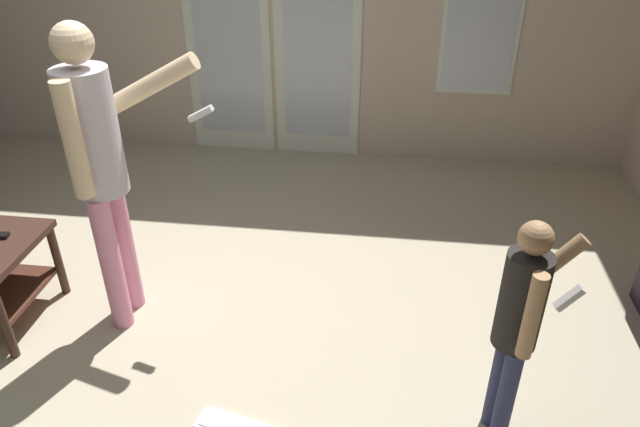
# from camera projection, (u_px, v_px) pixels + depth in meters

# --- Properties ---
(ground_plane) EXTENTS (6.34, 5.24, 0.02)m
(ground_plane) POSITION_uv_depth(u_px,v_px,m) (186.00, 337.00, 3.31)
(ground_plane) COLOR #C3B698
(person_adult) EXTENTS (0.70, 0.47, 1.69)m
(person_adult) POSITION_uv_depth(u_px,v_px,m) (100.00, 158.00, 2.95)
(person_adult) COLOR pink
(person_adult) RESTS_ON ground_plane
(person_child) EXTENTS (0.38, 0.34, 1.15)m
(person_child) POSITION_uv_depth(u_px,v_px,m) (520.00, 319.00, 2.40)
(person_child) COLOR navy
(person_child) RESTS_ON ground_plane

